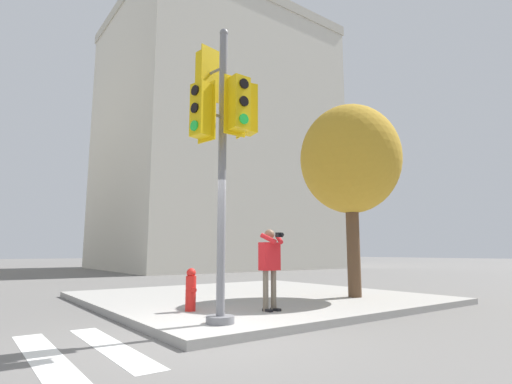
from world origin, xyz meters
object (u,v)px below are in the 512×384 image
Objects in this scene: person_photographer at (270,262)px; street_tree at (350,160)px; traffic_signal_pole at (223,126)px; fire_hydrant at (191,290)px.

street_tree is (3.26, 0.60, 2.64)m from person_photographer.
traffic_signal_pole is 1.01× the size of street_tree.
traffic_signal_pole is 3.22× the size of person_photographer.
traffic_signal_pole is 3.29m from fire_hydrant.
street_tree is at bearing 14.38° from traffic_signal_pole.
person_photographer is at bearing -35.66° from fire_hydrant.
person_photographer reaches higher than fire_hydrant.
street_tree reaches higher than person_photographer.
traffic_signal_pole is at bearing -157.57° from person_photographer.
street_tree is 6.17× the size of fire_hydrant.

